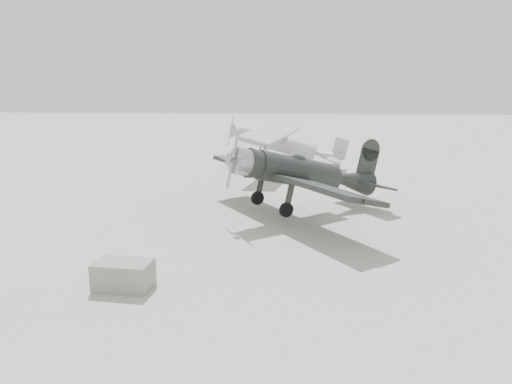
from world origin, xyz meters
TOP-DOWN VIEW (x-y plane):
  - ground at (0.00, 0.00)m, footprint 160.00×160.00m
  - lowwing_monoplane at (3.56, 5.01)m, footprint 8.97×10.19m
  - highwing_monoplane at (2.15, 16.82)m, footprint 8.19×11.48m
  - equipment_block at (-1.69, -3.79)m, footprint 1.70×1.15m

SIDE VIEW (x-z plane):
  - ground at x=0.00m, z-range 0.00..0.00m
  - equipment_block at x=-1.69m, z-range 0.00..0.81m
  - lowwing_monoplane at x=3.56m, z-range 0.10..3.68m
  - highwing_monoplane at x=2.15m, z-range 0.41..3.65m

